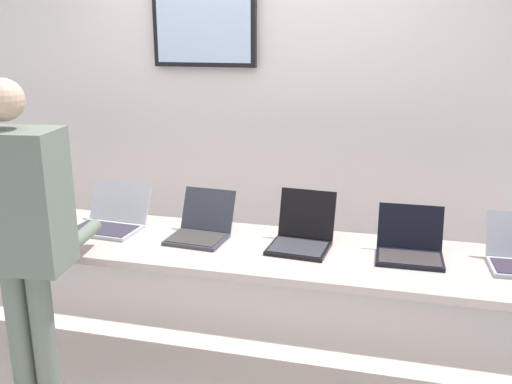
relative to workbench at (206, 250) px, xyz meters
name	(u,v)px	position (x,y,z in m)	size (l,w,h in m)	color
ground	(209,367)	(0.00, 0.00, -0.73)	(8.00, 8.00, 0.04)	silver
back_wall	(256,106)	(-0.01, 1.13, 0.64)	(8.00, 0.11, 2.68)	silver
workbench	(206,250)	(0.00, 0.00, 0.00)	(3.76, 0.70, 0.75)	#B7A399
laptop_station_0	(18,213)	(-1.21, 0.05, 0.10)	(0.33, 0.35, 0.24)	#B0B3B8
laptop_station_1	(111,218)	(-0.61, 0.09, 0.10)	(0.40, 0.38, 0.24)	#B1AFB8
laptop_station_2	(201,228)	(-0.05, 0.07, 0.10)	(0.33, 0.36, 0.24)	#343640
laptop_station_3	(302,235)	(0.51, 0.08, 0.11)	(0.33, 0.36, 0.27)	black
laptop_station_4	(410,246)	(1.07, 0.07, 0.10)	(0.33, 0.31, 0.24)	black
person	(19,225)	(-0.67, -0.62, 0.30)	(0.49, 0.63, 1.67)	#5D685C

